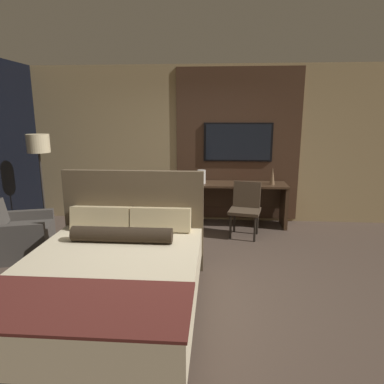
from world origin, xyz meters
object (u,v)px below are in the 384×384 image
object	(u,v)px
desk	(237,197)
floor_lamp	(39,152)
book	(245,183)
bed	(110,282)
tv	(238,142)
vase_tall	(272,176)
desk_chair	(246,204)
vase_short	(201,177)
armchair_by_window	(20,237)

from	to	relation	value
desk	floor_lamp	world-z (taller)	floor_lamp
book	bed	bearing A→B (deg)	-118.05
bed	tv	distance (m)	3.63
desk	floor_lamp	xyz separation A→B (m)	(-3.10, -0.88, 0.87)
vase_tall	book	size ratio (longest dim) A/B	1.15
desk_chair	vase_short	bearing A→B (deg)	161.43
vase_short	book	size ratio (longest dim) A/B	0.94
desk	bed	bearing A→B (deg)	-115.55
tv	desk_chair	bearing A→B (deg)	-82.13
bed	desk	world-z (taller)	bed
tv	bed	bearing A→B (deg)	-113.94
floor_lamp	book	bearing A→B (deg)	14.31
vase_tall	bed	bearing A→B (deg)	-124.86
floor_lamp	desk_chair	bearing A→B (deg)	6.02
bed	tv	size ratio (longest dim) A/B	1.87
vase_tall	tv	bearing A→B (deg)	152.88
desk	book	bearing A→B (deg)	-24.45
tv	vase_short	xyz separation A→B (m)	(-0.63, -0.32, -0.58)
floor_lamp	vase_tall	xyz separation A→B (m)	(3.69, 0.81, -0.47)
tv	vase_tall	bearing A→B (deg)	-27.12
desk_chair	armchair_by_window	size ratio (longest dim) A/B	0.89
desk	tv	distance (m)	0.97
vase_short	tv	bearing A→B (deg)	26.95
desk	book	size ratio (longest dim) A/B	6.69
tv	desk_chair	world-z (taller)	tv
armchair_by_window	vase_tall	size ratio (longest dim) A/B	3.36
vase_tall	book	world-z (taller)	vase_tall
book	floor_lamp	bearing A→B (deg)	-165.69
desk_chair	armchair_by_window	xyz separation A→B (m)	(-3.23, -1.06, -0.25)
tv	floor_lamp	size ratio (longest dim) A/B	0.74
tv	vase_tall	xyz separation A→B (m)	(0.59, -0.30, -0.55)
desk_chair	book	distance (m)	0.55
vase_tall	floor_lamp	bearing A→B (deg)	-167.66
armchair_by_window	vase_short	bearing A→B (deg)	-75.34
tv	armchair_by_window	world-z (taller)	tv
bed	armchair_by_window	bearing A→B (deg)	142.33
desk	tv	bearing A→B (deg)	90.00
desk	tv	world-z (taller)	tv
vase_tall	vase_short	xyz separation A→B (m)	(-1.22, -0.02, -0.03)
floor_lamp	desk	bearing A→B (deg)	15.89
bed	book	size ratio (longest dim) A/B	8.92
desk	book	xyz separation A→B (m)	(0.13, -0.06, 0.26)
armchair_by_window	floor_lamp	bearing A→B (deg)	-17.91
tv	armchair_by_window	size ratio (longest dim) A/B	1.24
tv	book	distance (m)	0.75
desk_chair	floor_lamp	size ratio (longest dim) A/B	0.53
desk	tv	size ratio (longest dim) A/B	1.40
bed	armchair_by_window	world-z (taller)	bed
desk	book	world-z (taller)	book
vase_tall	vase_short	size ratio (longest dim) A/B	1.23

